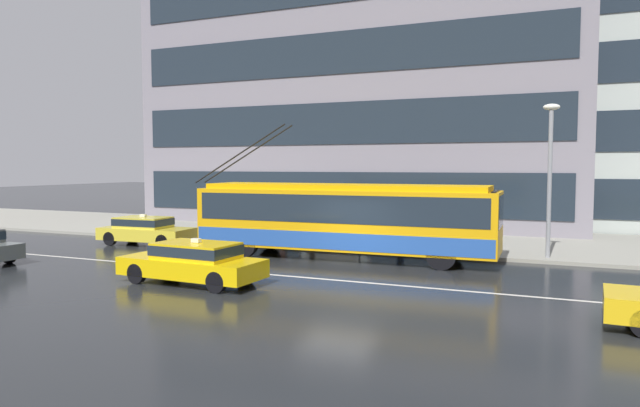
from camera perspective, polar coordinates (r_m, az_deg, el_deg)
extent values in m
plane|color=black|center=(19.35, 1.78, -6.92)|extent=(160.00, 160.00, 0.00)
cube|color=gray|center=(28.29, 8.79, -3.40)|extent=(80.00, 10.00, 0.14)
cube|color=silver|center=(18.26, 0.40, -7.56)|extent=(72.00, 0.14, 0.01)
cube|color=#EBA30D|center=(22.13, 2.37, -1.52)|extent=(11.73, 2.82, 2.26)
cube|color=#EEA906|center=(22.05, 2.38, 1.67)|extent=(11.03, 2.55, 0.20)
cube|color=#1E2833|center=(22.09, 2.37, -0.35)|extent=(11.27, 2.84, 1.04)
cube|color=#2754A8|center=(22.21, 2.36, -3.38)|extent=(11.62, 2.85, 0.63)
cube|color=#1E2833|center=(20.93, 17.51, -0.76)|extent=(0.18, 2.21, 1.13)
cube|color=black|center=(20.90, 17.13, 0.84)|extent=(0.21, 1.91, 0.28)
cylinder|color=black|center=(24.16, -7.32, 4.86)|extent=(4.19, 0.17, 2.40)
cylinder|color=black|center=(23.55, -8.14, 4.88)|extent=(4.19, 0.17, 2.40)
cylinder|color=black|center=(22.37, 12.98, -4.21)|extent=(1.05, 0.33, 1.04)
cylinder|color=black|center=(20.22, 12.04, -5.04)|extent=(1.05, 0.33, 1.04)
cylinder|color=black|center=(24.70, -5.02, -3.37)|extent=(1.05, 0.33, 1.04)
cylinder|color=black|center=(22.76, -7.50, -4.00)|extent=(1.05, 0.33, 1.04)
cylinder|color=black|center=(15.47, 29.38, -8.98)|extent=(0.63, 0.23, 0.62)
cube|color=yellow|center=(27.13, -16.94, -2.90)|extent=(4.36, 1.94, 0.55)
cube|color=gold|center=(27.18, -17.25, -1.80)|extent=(2.38, 1.60, 0.48)
cube|color=#1E2833|center=(27.18, -17.25, -1.75)|extent=(2.42, 1.62, 0.31)
cube|color=silver|center=(27.16, -17.26, -1.15)|extent=(0.29, 0.17, 0.12)
cylinder|color=black|center=(26.96, -13.55, -3.31)|extent=(0.63, 0.23, 0.62)
cylinder|color=black|center=(25.71, -15.45, -3.68)|extent=(0.63, 0.23, 0.62)
cylinder|color=black|center=(28.62, -18.26, -2.98)|extent=(0.63, 0.23, 0.62)
cylinder|color=black|center=(27.45, -20.25, -3.31)|extent=(0.63, 0.23, 0.62)
cube|color=yellow|center=(18.00, -12.70, -6.19)|extent=(4.59, 1.98, 0.55)
cube|color=yellow|center=(17.80, -12.27, -4.61)|extent=(2.50, 1.63, 0.48)
cube|color=#1E2833|center=(17.80, -12.27, -4.54)|extent=(2.55, 1.65, 0.31)
cube|color=silver|center=(17.76, -12.28, -3.62)|extent=(0.29, 0.17, 0.12)
cylinder|color=black|center=(18.42, -17.85, -6.67)|extent=(0.63, 0.23, 0.62)
cylinder|color=black|center=(19.55, -14.68, -6.01)|extent=(0.63, 0.23, 0.62)
cylinder|color=black|center=(16.54, -10.32, -7.74)|extent=(0.63, 0.23, 0.62)
cylinder|color=black|center=(17.79, -7.34, -6.89)|extent=(0.63, 0.23, 0.62)
cylinder|color=black|center=(24.06, -28.67, -4.52)|extent=(0.62, 0.22, 0.62)
cylinder|color=gray|center=(24.68, 3.98, -1.33)|extent=(0.08, 0.08, 2.50)
cylinder|color=gray|center=(26.04, -3.40, -1.06)|extent=(0.08, 0.08, 2.50)
cylinder|color=gray|center=(26.04, 5.02, -1.07)|extent=(0.08, 0.08, 2.50)
cylinder|color=gray|center=(27.34, -2.06, -0.82)|extent=(0.08, 0.08, 2.50)
cube|color=#99ADB2|center=(26.63, 1.40, -0.84)|extent=(3.36, 0.04, 2.00)
cube|color=#B2B2B7|center=(25.89, 0.81, 1.78)|extent=(3.84, 1.74, 0.08)
cube|color=brown|center=(26.38, 1.10, -2.74)|extent=(2.48, 0.36, 0.08)
cylinder|color=black|center=(27.11, -0.68, -2.57)|extent=(0.14, 0.14, 0.90)
cylinder|color=black|center=(27.01, -0.94, -2.59)|extent=(0.14, 0.14, 0.90)
cylinder|color=#2B3038|center=(26.99, -0.82, -1.01)|extent=(0.48, 0.48, 0.59)
sphere|color=tan|center=(26.96, -0.82, -0.14)|extent=(0.22, 0.22, 0.22)
cone|color=#DA375F|center=(26.86, -1.01, 0.47)|extent=(1.37, 1.37, 0.27)
cylinder|color=#333333|center=(26.90, -1.01, -0.63)|extent=(0.02, 0.02, 0.76)
cylinder|color=brown|center=(27.28, -3.91, -2.63)|extent=(0.14, 0.14, 0.81)
cylinder|color=brown|center=(27.36, -3.63, -2.61)|extent=(0.14, 0.14, 0.81)
cylinder|color=gray|center=(27.25, -3.78, -1.13)|extent=(0.49, 0.49, 0.61)
sphere|color=tan|center=(27.22, -3.78, -0.28)|extent=(0.20, 0.20, 0.20)
cone|color=gold|center=(27.26, -3.57, 0.32)|extent=(1.31, 1.31, 0.32)
cylinder|color=#333333|center=(27.30, -3.57, -0.79)|extent=(0.02, 0.02, 0.75)
cylinder|color=navy|center=(24.64, 7.87, -3.33)|extent=(0.14, 0.14, 0.83)
cylinder|color=navy|center=(24.60, 8.23, -3.34)|extent=(0.14, 0.14, 0.83)
cylinder|color=maroon|center=(24.54, 8.06, -1.70)|extent=(0.37, 0.37, 0.58)
sphere|color=#E0A07F|center=(24.51, 8.07, -0.74)|extent=(0.24, 0.24, 0.24)
cone|color=#36539B|center=(24.46, 8.35, -0.05)|extent=(1.62, 1.62, 0.31)
cylinder|color=#333333|center=(24.50, 8.34, -1.32)|extent=(0.02, 0.02, 0.77)
cylinder|color=gray|center=(22.98, 21.96, 1.77)|extent=(0.16, 0.16, 5.51)
ellipsoid|color=silver|center=(23.07, 22.14, 8.93)|extent=(0.60, 0.32, 0.24)
cube|color=gray|center=(39.57, 5.53, 15.26)|extent=(26.22, 15.14, 22.93)
cube|color=#1E2833|center=(31.66, 1.27, 1.10)|extent=(24.65, 0.06, 2.29)
cube|color=#1E2833|center=(31.71, 1.28, 8.01)|extent=(24.65, 0.06, 2.29)
cube|color=#1E2833|center=(32.22, 1.30, 14.81)|extent=(24.65, 0.06, 2.29)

